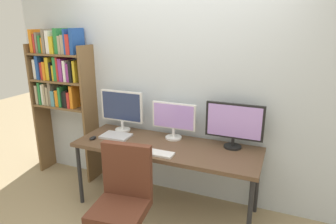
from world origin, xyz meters
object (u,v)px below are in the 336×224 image
object	(u,v)px
monitor_right	(234,124)
keyboard_main	(157,153)
monitor_center	(174,119)
bookshelf	(60,79)
mouse_right_side	(125,146)
mouse_left_side	(93,138)
monitor_left	(122,108)
desk	(166,150)
office_chair	(123,213)
laptop_closed	(116,136)

from	to	relation	value
monitor_right	keyboard_main	xyz separation A→B (m)	(-0.65, -0.44, -0.25)
monitor_center	bookshelf	bearing A→B (deg)	179.34
monitor_center	mouse_right_side	world-z (taller)	monitor_center
mouse_left_side	monitor_left	bearing A→B (deg)	66.52
keyboard_main	mouse_right_side	xyz separation A→B (m)	(-0.38, 0.02, 0.01)
desk	mouse_right_side	world-z (taller)	mouse_right_side
desk	monitor_left	size ratio (longest dim) A/B	3.63
mouse_left_side	office_chair	bearing A→B (deg)	-39.96
bookshelf	keyboard_main	xyz separation A→B (m)	(1.54, -0.46, -0.54)
office_chair	monitor_center	distance (m)	1.13
laptop_closed	monitor_left	bearing A→B (deg)	99.03
laptop_closed	monitor_center	bearing A→B (deg)	17.66
office_chair	monitor_right	size ratio (longest dim) A/B	1.71
bookshelf	keyboard_main	bearing A→B (deg)	-16.62
desk	monitor_center	distance (m)	0.35
keyboard_main	mouse_right_side	world-z (taller)	mouse_right_side
monitor_left	monitor_center	bearing A→B (deg)	-0.01
desk	monitor_left	bearing A→B (deg)	161.93
desk	laptop_closed	size ratio (longest dim) A/B	6.07
office_chair	mouse_right_side	world-z (taller)	office_chair
keyboard_main	mouse_left_side	xyz separation A→B (m)	(-0.81, 0.08, 0.01)
monitor_left	monitor_center	world-z (taller)	monitor_left
keyboard_main	mouse_left_side	size ratio (longest dim) A/B	3.47
monitor_left	monitor_center	size ratio (longest dim) A/B	1.08
monitor_left	monitor_right	distance (m)	1.30
keyboard_main	monitor_center	bearing A→B (deg)	90.00
monitor_center	keyboard_main	xyz separation A→B (m)	(0.00, -0.44, -0.22)
laptop_closed	monitor_right	bearing A→B (deg)	8.13
desk	bookshelf	world-z (taller)	bookshelf
desk	mouse_right_side	size ratio (longest dim) A/B	20.22
mouse_left_side	laptop_closed	bearing A→B (deg)	38.24
bookshelf	laptop_closed	bearing A→B (deg)	-13.82
bookshelf	monitor_center	xyz separation A→B (m)	(1.54, -0.02, -0.32)
monitor_left	office_chair	bearing A→B (deg)	-59.81
monitor_right	mouse_left_side	world-z (taller)	monitor_right
bookshelf	monitor_left	distance (m)	0.93
monitor_left	monitor_right	bearing A→B (deg)	0.00
keyboard_main	mouse_right_side	distance (m)	0.38
office_chair	monitor_right	xyz separation A→B (m)	(0.73, 0.98, 0.60)
monitor_center	mouse_left_side	bearing A→B (deg)	-155.63
office_chair	mouse_right_side	distance (m)	0.73
office_chair	monitor_left	xyz separation A→B (m)	(-0.57, 0.98, 0.61)
bookshelf	monitor_center	world-z (taller)	bookshelf
desk	laptop_closed	distance (m)	0.62
monitor_center	monitor_right	size ratio (longest dim) A/B	0.85
laptop_closed	mouse_right_side	bearing A→B (deg)	-42.79
desk	mouse_left_side	xyz separation A→B (m)	(-0.81, -0.15, 0.07)
monitor_center	mouse_left_side	size ratio (longest dim) A/B	5.15
desk	mouse_left_side	size ratio (longest dim) A/B	20.22
monitor_center	laptop_closed	xyz separation A→B (m)	(-0.61, -0.21, -0.22)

